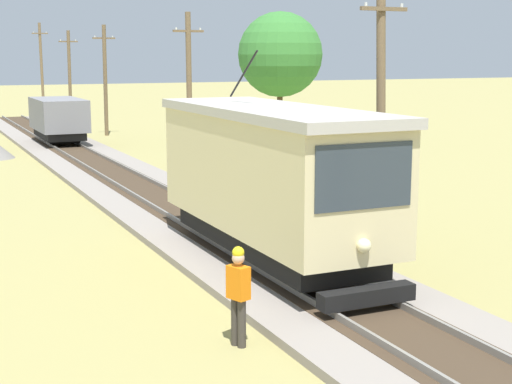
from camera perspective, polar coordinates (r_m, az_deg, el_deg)
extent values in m
cube|color=beige|center=(18.05, 1.12, 1.50)|extent=(2.50, 8.00, 2.60)
cube|color=#B2ADA3|center=(17.89, 1.13, 5.97)|extent=(2.60, 8.32, 0.22)
cube|color=black|center=(18.35, 1.10, -3.39)|extent=(2.10, 7.04, 0.44)
cube|color=#2D3842|center=(14.51, 8.01, 1.15)|extent=(2.10, 0.03, 1.25)
cube|color=#2D3842|center=(18.57, 4.64, 2.85)|extent=(0.02, 6.72, 1.04)
sphere|color=#F4EAB2|center=(14.73, 7.97, -3.95)|extent=(0.28, 0.28, 0.28)
cylinder|color=black|center=(19.30, -0.94, 8.68)|extent=(0.05, 1.67, 1.19)
cube|color=black|center=(14.88, 8.18, -7.62)|extent=(2.00, 0.36, 0.32)
cylinder|color=black|center=(16.42, 4.50, -5.04)|extent=(1.54, 0.80, 0.80)
cylinder|color=black|center=(20.34, -1.63, -2.04)|extent=(1.54, 0.80, 0.80)
cube|color=slate|center=(43.79, -14.37, 5.58)|extent=(2.40, 5.20, 1.70)
cube|color=black|center=(43.88, -14.31, 4.18)|extent=(2.02, 4.78, 0.38)
cylinder|color=black|center=(42.35, -13.93, 3.99)|extent=(1.54, 0.76, 0.76)
cylinder|color=black|center=(45.41, -14.67, 4.35)|extent=(1.54, 0.76, 0.76)
cylinder|color=brown|center=(20.79, 9.21, 5.85)|extent=(0.24, 0.59, 7.01)
cube|color=brown|center=(20.77, 9.42, 13.20)|extent=(1.40, 0.10, 0.10)
cylinder|color=silver|center=(20.47, 8.11, 13.56)|extent=(0.08, 0.08, 0.10)
cylinder|color=silver|center=(21.08, 10.71, 13.38)|extent=(0.08, 0.08, 0.10)
cylinder|color=brown|center=(34.31, -4.95, 7.42)|extent=(0.24, 0.31, 6.82)
cube|color=brown|center=(34.29, -5.02, 11.75)|extent=(1.40, 0.10, 0.10)
cylinder|color=silver|center=(34.11, -5.91, 11.91)|extent=(0.08, 0.08, 0.10)
cylinder|color=silver|center=(34.48, -4.14, 11.92)|extent=(0.08, 0.08, 0.10)
cylinder|color=brown|center=(49.05, -11.07, 8.06)|extent=(0.24, 0.42, 6.80)
cube|color=brown|center=(49.04, -11.17, 11.08)|extent=(1.40, 0.10, 0.10)
cylinder|color=silver|center=(48.91, -11.81, 11.18)|extent=(0.08, 0.08, 0.10)
cylinder|color=silver|center=(49.17, -10.54, 11.21)|extent=(0.08, 0.08, 0.10)
cylinder|color=brown|center=(59.88, -13.59, 8.29)|extent=(0.24, 0.50, 6.76)
cube|color=brown|center=(59.87, -13.70, 10.74)|extent=(1.40, 0.10, 0.10)
cylinder|color=silver|center=(59.76, -14.23, 10.82)|extent=(0.08, 0.08, 0.10)
cylinder|color=silver|center=(59.98, -13.18, 10.86)|extent=(0.08, 0.08, 0.10)
cylinder|color=brown|center=(72.16, -15.55, 8.87)|extent=(0.24, 0.51, 7.77)
cube|color=brown|center=(72.17, -15.66, 11.21)|extent=(1.40, 0.10, 0.10)
cylinder|color=silver|center=(72.09, -16.11, 11.27)|extent=(0.08, 0.08, 0.10)
cylinder|color=silver|center=(72.27, -15.23, 11.31)|extent=(0.08, 0.08, 0.10)
cylinder|color=#38332D|center=(13.51, -1.06, -9.68)|extent=(0.15, 0.15, 0.86)
cylinder|color=#38332D|center=(13.62, -1.54, -9.52)|extent=(0.15, 0.15, 0.86)
cube|color=orange|center=(13.34, -1.31, -6.69)|extent=(0.36, 0.44, 0.58)
sphere|color=tan|center=(13.22, -1.32, -4.90)|extent=(0.22, 0.22, 0.22)
sphere|color=yellow|center=(13.19, -1.32, -4.48)|extent=(0.21, 0.21, 0.21)
cylinder|color=#4C3823|center=(43.86, 1.76, 5.68)|extent=(0.32, 0.32, 3.23)
sphere|color=#387A33|center=(43.73, 1.79, 10.11)|extent=(4.73, 4.73, 4.73)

